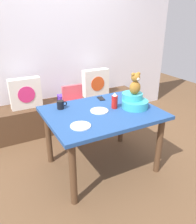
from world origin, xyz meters
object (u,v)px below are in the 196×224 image
object	(u,v)px
pillow_floral_right	(96,83)
coffee_mug	(61,105)
pillow_floral_left	(25,93)
dinner_plate_far	(81,126)
cell_phone	(101,98)
dinner_plate_near	(99,111)
ketchup_bottle	(115,101)
book_stack	(65,97)
dining_table	(102,119)
infant_seat_teal	(134,101)
teddy_bear	(135,84)
highchair	(76,106)

from	to	relation	value
pillow_floral_right	coffee_mug	bearing A→B (deg)	-135.14
pillow_floral_left	dinner_plate_far	bearing A→B (deg)	-80.90
pillow_floral_right	cell_phone	bearing A→B (deg)	-113.47
dinner_plate_near	ketchup_bottle	bearing A→B (deg)	0.42
pillow_floral_right	book_stack	size ratio (longest dim) A/B	2.20
ketchup_bottle	coffee_mug	size ratio (longest dim) A/B	1.54
dinner_plate_far	pillow_floral_left	bearing A→B (deg)	99.10
dining_table	infant_seat_teal	bearing A→B (deg)	-10.60
teddy_bear	dinner_plate_near	bearing A→B (deg)	168.71
dining_table	cell_phone	distance (m)	0.41
book_stack	ketchup_bottle	world-z (taller)	ketchup_bottle
infant_seat_teal	dinner_plate_far	distance (m)	0.76
dining_table	cell_phone	world-z (taller)	cell_phone
pillow_floral_right	dining_table	world-z (taller)	pillow_floral_right
dining_table	dinner_plate_far	bearing A→B (deg)	-148.06
pillow_floral_left	highchair	world-z (taller)	pillow_floral_left
pillow_floral_left	pillow_floral_right	world-z (taller)	same
pillow_floral_left	ketchup_bottle	distance (m)	1.43
dining_table	dinner_plate_far	distance (m)	0.44
cell_phone	dining_table	bearing A→B (deg)	72.86
dining_table	cell_phone	xyz separation A→B (m)	(0.18, 0.35, 0.11)
ketchup_bottle	coffee_mug	bearing A→B (deg)	153.80
teddy_bear	dinner_plate_near	world-z (taller)	teddy_bear
highchair	pillow_floral_right	bearing A→B (deg)	37.52
pillow_floral_right	cell_phone	world-z (taller)	pillow_floral_right
pillow_floral_left	infant_seat_teal	distance (m)	1.61
dining_table	infant_seat_teal	size ratio (longest dim) A/B	3.76
ketchup_bottle	coffee_mug	world-z (taller)	ketchup_bottle
book_stack	coffee_mug	world-z (taller)	coffee_mug
infant_seat_teal	highchair	bearing A→B (deg)	113.02
coffee_mug	pillow_floral_right	bearing A→B (deg)	44.86
dinner_plate_far	cell_phone	bearing A→B (deg)	46.85
coffee_mug	dinner_plate_near	bearing A→B (deg)	-37.71
infant_seat_teal	dinner_plate_near	size ratio (longest dim) A/B	1.65
cell_phone	dinner_plate_far	bearing A→B (deg)	56.55
infant_seat_teal	cell_phone	distance (m)	0.47
infant_seat_teal	dining_table	bearing A→B (deg)	169.40
pillow_floral_left	teddy_bear	size ratio (longest dim) A/B	1.76
pillow_floral_right	teddy_bear	size ratio (longest dim) A/B	1.76
highchair	dining_table	bearing A→B (deg)	-90.70
pillow_floral_left	book_stack	world-z (taller)	pillow_floral_left
dining_table	dinner_plate_near	bearing A→B (deg)	161.62
highchair	dinner_plate_near	size ratio (longest dim) A/B	3.95
book_stack	dinner_plate_near	world-z (taller)	dinner_plate_near
teddy_bear	coffee_mug	distance (m)	0.87
book_stack	infant_seat_teal	world-z (taller)	infant_seat_teal
pillow_floral_right	dinner_plate_near	distance (m)	1.34
book_stack	teddy_bear	xyz separation A→B (m)	(0.37, -1.30, 0.51)
teddy_bear	ketchup_bottle	distance (m)	0.30
pillow_floral_left	book_stack	size ratio (longest dim) A/B	2.20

